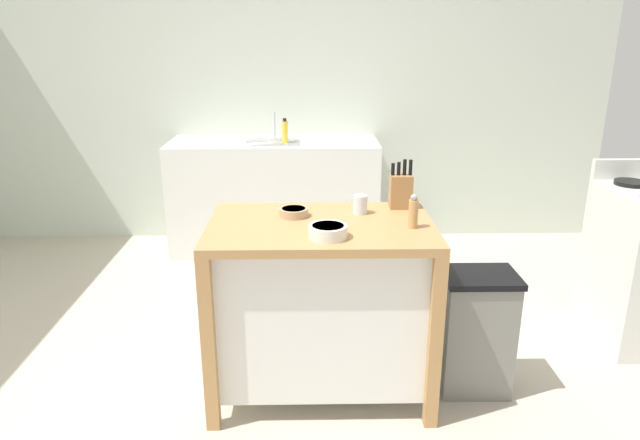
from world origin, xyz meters
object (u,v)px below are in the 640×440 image
(bottle_hand_soap, at_px, (284,131))
(trash_bin, at_px, (475,332))
(bowl_stoneware_deep, at_px, (328,231))
(drinking_cup, at_px, (360,204))
(pepper_grinder, at_px, (413,212))
(knife_block, at_px, (401,190))
(sink_faucet, at_px, (274,125))
(kitchen_island, at_px, (321,298))
(bowl_ceramic_small, at_px, (294,212))

(bottle_hand_soap, bearing_deg, trash_bin, -62.98)
(bowl_stoneware_deep, bearing_deg, bottle_hand_soap, 97.25)
(bowl_stoneware_deep, height_order, drinking_cup, drinking_cup)
(pepper_grinder, relative_size, bottle_hand_soap, 0.83)
(knife_block, xyz_separation_m, drinking_cup, (-0.21, -0.10, -0.05))
(bottle_hand_soap, bearing_deg, drinking_cup, -76.26)
(drinking_cup, height_order, bottle_hand_soap, bottle_hand_soap)
(knife_block, bearing_deg, sink_faucet, 111.35)
(kitchen_island, bearing_deg, pepper_grinder, -9.94)
(bowl_stoneware_deep, distance_m, sink_faucet, 2.39)
(knife_block, height_order, trash_bin, knife_block)
(bowl_stoneware_deep, relative_size, bottle_hand_soap, 0.88)
(pepper_grinder, xyz_separation_m, trash_bin, (0.35, 0.05, -0.64))
(bowl_ceramic_small, bearing_deg, knife_block, 14.17)
(bowl_stoneware_deep, height_order, bottle_hand_soap, bottle_hand_soap)
(knife_block, xyz_separation_m, pepper_grinder, (0.01, -0.32, -0.02))
(pepper_grinder, bearing_deg, kitchen_island, 170.06)
(drinking_cup, xyz_separation_m, bottle_hand_soap, (-0.45, 1.82, 0.06))
(sink_faucet, distance_m, bottle_hand_soap, 0.21)
(drinking_cup, distance_m, trash_bin, 0.86)
(bowl_ceramic_small, relative_size, pepper_grinder, 0.89)
(trash_bin, bearing_deg, drinking_cup, 163.21)
(bowl_stoneware_deep, distance_m, bottle_hand_soap, 2.19)
(knife_block, bearing_deg, bowl_ceramic_small, -165.83)
(sink_faucet, bearing_deg, drinking_cup, -75.08)
(bowl_stoneware_deep, bearing_deg, bowl_ceramic_small, 117.02)
(bowl_stoneware_deep, distance_m, bowl_ceramic_small, 0.35)
(bowl_ceramic_small, bearing_deg, bowl_stoneware_deep, -62.98)
(pepper_grinder, height_order, sink_faucet, sink_faucet)
(bowl_stoneware_deep, bearing_deg, pepper_grinder, 17.67)
(knife_block, distance_m, bowl_stoneware_deep, 0.59)
(trash_bin, height_order, bottle_hand_soap, bottle_hand_soap)
(knife_block, xyz_separation_m, trash_bin, (0.36, -0.27, -0.66))
(kitchen_island, xyz_separation_m, drinking_cup, (0.20, 0.15, 0.43))
(trash_bin, bearing_deg, knife_block, 143.09)
(kitchen_island, bearing_deg, drinking_cup, 36.99)
(sink_faucet, bearing_deg, pepper_grinder, -71.28)
(drinking_cup, bearing_deg, pepper_grinder, -45.08)
(bowl_stoneware_deep, relative_size, bowl_ceramic_small, 1.20)
(sink_faucet, bearing_deg, bowl_stoneware_deep, -81.17)
(bowl_stoneware_deep, xyz_separation_m, bowl_ceramic_small, (-0.16, 0.31, -0.01))
(bowl_stoneware_deep, relative_size, drinking_cup, 1.85)
(pepper_grinder, bearing_deg, trash_bin, 7.98)
(trash_bin, bearing_deg, sink_faucet, 116.89)
(bowl_stoneware_deep, height_order, pepper_grinder, pepper_grinder)
(kitchen_island, distance_m, bottle_hand_soap, 2.05)
(bowl_ceramic_small, bearing_deg, trash_bin, -8.48)
(kitchen_island, bearing_deg, sink_faucet, 98.92)
(bowl_ceramic_small, height_order, pepper_grinder, pepper_grinder)
(drinking_cup, bearing_deg, trash_bin, -16.79)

